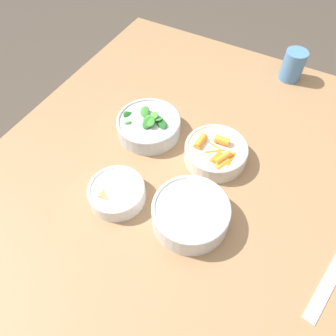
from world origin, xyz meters
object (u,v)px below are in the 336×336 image
Objects in this scene: bowl_greens at (149,125)px; bowl_beans_hotdog at (191,214)px; bowl_cookies at (117,192)px; cup at (293,65)px; bowl_carrots at (216,152)px.

bowl_greens reaches higher than bowl_beans_hotdog.
cup is at bearing 160.18° from bowl_cookies.
bowl_carrots is 0.21m from bowl_beans_hotdog.
bowl_greens is at bearing -130.84° from bowl_beans_hotdog.
bowl_cookies is at bearing -19.82° from cup.
bowl_carrots is at bearing 144.68° from bowl_cookies.
cup is (-0.47, 0.08, 0.02)m from bowl_carrots.
bowl_carrots is 0.22m from bowl_greens.
bowl_beans_hotdog is 0.20m from bowl_cookies.
bowl_beans_hotdog is at bearing 99.05° from bowl_cookies.
bowl_carrots is 0.30m from bowl_cookies.
bowl_cookies is 0.76m from cup.
bowl_carrots reaches higher than bowl_beans_hotdog.
cup is (-0.47, 0.30, 0.02)m from bowl_greens.
bowl_greens is 1.83× the size of cup.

